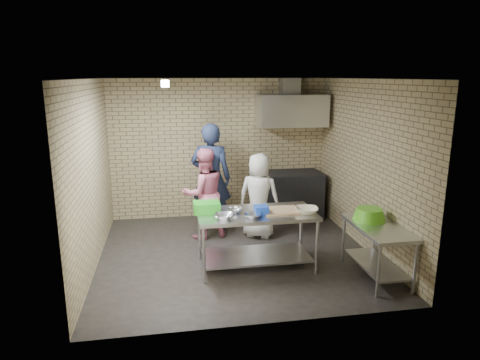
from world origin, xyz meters
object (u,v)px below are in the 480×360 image
bottle_red (291,113)px  bottle_green (311,114)px  man_navy (211,178)px  woman_white (259,196)px  side_counter (377,251)px  green_basin (369,214)px  green_crate (207,207)px  woman_pink (204,194)px  prep_table (256,240)px  blue_tub (261,210)px  stove (290,195)px

bottle_red → bottle_green: size_ratio=1.20×
man_navy → woman_white: 0.92m
side_counter → bottle_red: bottle_red is taller
green_basin → woman_white: size_ratio=0.31×
side_counter → green_crate: size_ratio=3.21×
bottle_red → man_navy: bottle_red is taller
side_counter → bottle_red: bearing=97.6°
bottle_red → woman_pink: bearing=-149.7°
side_counter → woman_pink: bearing=139.0°
woman_pink → green_basin: bearing=128.2°
prep_table → green_crate: 0.87m
bottle_green → prep_table: bearing=-123.4°
blue_tub → green_basin: 1.53m
bottle_green → man_navy: (-2.07, -0.77, -1.04)m
prep_table → bottle_green: size_ratio=11.23×
green_crate → bottle_red: bottle_red is taller
bottle_green → woman_white: (-1.28, -1.19, -1.28)m
stove → green_basin: 2.57m
green_basin → stove: bearing=99.8°
bottle_red → woman_pink: (-1.82, -1.06, -1.25)m
blue_tub → woman_white: size_ratio=0.13×
prep_table → man_navy: 1.79m
prep_table → bottle_red: bottle_red is taller
stove → blue_tub: bearing=-115.6°
green_crate → bottle_red: (1.89, 2.29, 1.11)m
woman_pink → woman_white: bearing=157.6°
blue_tub → bottle_green: bearing=58.5°
side_counter → green_crate: bearing=162.9°
bottle_red → woman_white: (-0.88, -1.19, -1.29)m
side_counter → bottle_red: 3.44m
blue_tub → green_basin: (1.52, -0.23, -0.07)m
prep_table → blue_tub: bearing=-63.4°
prep_table → man_navy: bearing=106.4°
blue_tub → side_counter: bearing=-17.5°
prep_table → stove: 2.45m
woman_pink → side_counter: bearing=124.5°
stove → woman_white: (-0.83, -0.95, 0.29)m
stove → woman_pink: (-1.77, -0.82, 0.33)m
woman_white → bottle_red: bearing=-98.3°
stove → woman_white: woman_white is taller
bottle_red → bottle_green: 0.40m
stove → green_basin: green_basin is taller
stove → green_basin: (0.43, -2.50, 0.38)m
stove → bottle_green: size_ratio=8.00×
stove → woman_pink: 1.98m
man_navy → woman_pink: man_navy is taller
blue_tub → bottle_green: size_ratio=1.25×
bottle_red → prep_table: bearing=-116.2°
green_basin → bottle_green: size_ratio=3.07×
green_basin → bottle_green: bearing=89.6°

